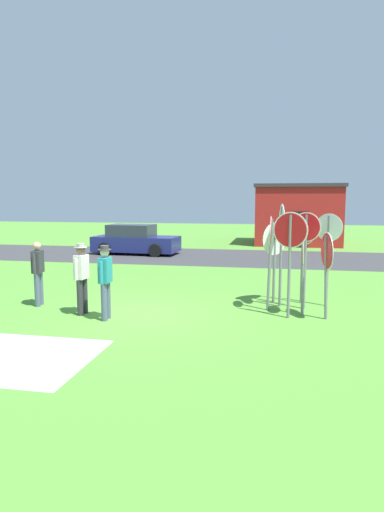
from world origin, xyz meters
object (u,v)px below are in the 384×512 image
at_px(stop_sign_low_front, 290,245).
at_px(person_in_teal, 105,278).
at_px(parked_car_on_street, 135,241).
at_px(stop_sign_far_back, 328,244).
at_px(stop_sign_leaning_left, 306,243).
at_px(stop_sign_rear_right, 270,247).
at_px(person_near_signs, 38,270).
at_px(stop_sign_nearest, 303,248).
at_px(person_holding_notes, 82,274).
at_px(stop_sign_rear_left, 303,258).
at_px(stop_sign_leaning_right, 281,236).
at_px(stop_sign_tallest, 274,248).
at_px(stop_sign_center_cluster, 326,260).

height_order(stop_sign_low_front, person_in_teal, stop_sign_low_front).
relative_size(parked_car_on_street, stop_sign_far_back, 1.81).
height_order(stop_sign_leaning_left, person_in_teal, stop_sign_leaning_left).
height_order(stop_sign_rear_right, person_near_signs, stop_sign_rear_right).
xyz_separation_m(stop_sign_nearest, person_near_signs, (-6.79, -1.63, -0.55)).
relative_size(stop_sign_rear_right, person_holding_notes, 1.36).
xyz_separation_m(stop_sign_leaning_left, stop_sign_nearest, (-0.03, 0.63, -0.18)).
bearing_deg(stop_sign_rear_left, stop_sign_leaning_right, 123.09).
xyz_separation_m(stop_sign_rear_left, person_holding_notes, (-5.22, -0.97, -0.40)).
height_order(stop_sign_nearest, person_holding_notes, stop_sign_nearest).
bearing_deg(person_holding_notes, stop_sign_tallest, 26.04).
xyz_separation_m(stop_sign_rear_right, stop_sign_nearest, (0.84, 0.96, -0.10)).
bearing_deg(stop_sign_tallest, stop_sign_low_front, -77.18).
bearing_deg(person_near_signs, person_holding_notes, -22.06).
bearing_deg(stop_sign_far_back, stop_sign_low_front, -125.64).
bearing_deg(stop_sign_nearest, stop_sign_rear_left, -92.47).
distance_m(stop_sign_rear_left, stop_sign_far_back, 1.30).
height_order(stop_sign_far_back, person_in_teal, stop_sign_far_back).
bearing_deg(parked_car_on_street, person_near_signs, -84.67).
height_order(stop_sign_far_back, person_near_signs, stop_sign_far_back).
distance_m(stop_sign_center_cluster, stop_sign_far_back, 1.39).
relative_size(stop_sign_far_back, stop_sign_nearest, 1.08).
bearing_deg(parked_car_on_street, stop_sign_far_back, -48.53).
distance_m(stop_sign_rear_left, stop_sign_center_cluster, 0.58).
distance_m(stop_sign_leaning_left, stop_sign_tallest, 1.00).
bearing_deg(stop_sign_center_cluster, stop_sign_leaning_right, 133.81).
height_order(stop_sign_rear_left, stop_sign_center_cluster, stop_sign_center_cluster).
xyz_separation_m(parked_car_on_street, stop_sign_low_front, (7.44, -10.97, 1.04)).
bearing_deg(person_holding_notes, stop_sign_low_front, 7.40).
height_order(parked_car_on_street, stop_sign_tallest, stop_sign_tallest).
distance_m(stop_sign_low_front, stop_sign_tallest, 1.64).
distance_m(stop_sign_center_cluster, stop_sign_tallest, 1.94).
bearing_deg(person_holding_notes, stop_sign_far_back, 19.07).
bearing_deg(parked_car_on_street, stop_sign_center_cluster, -52.84).
distance_m(stop_sign_leaning_left, stop_sign_low_front, 1.06).
bearing_deg(stop_sign_far_back, stop_sign_tallest, 172.70).
bearing_deg(person_near_signs, parked_car_on_street, 95.33).
bearing_deg(person_holding_notes, person_in_teal, -24.16).
relative_size(parked_car_on_street, stop_sign_rear_right, 1.85).
bearing_deg(stop_sign_far_back, stop_sign_leaning_right, -166.39).
bearing_deg(stop_sign_leaning_left, person_in_teal, -156.91).
bearing_deg(stop_sign_rear_right, person_in_teal, -156.38).
distance_m(stop_sign_tallest, person_near_signs, 6.29).
distance_m(stop_sign_far_back, person_in_teal, 5.73).
height_order(parked_car_on_street, stop_sign_center_cluster, stop_sign_center_cluster).
distance_m(parked_car_on_street, person_holding_notes, 11.89).
relative_size(stop_sign_far_back, stop_sign_tallest, 1.12).
distance_m(stop_sign_center_cluster, stop_sign_leaning_right, 1.55).
bearing_deg(parked_car_on_street, stop_sign_tallest, -52.97).
bearing_deg(stop_sign_low_front, stop_sign_far_back, 54.36).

